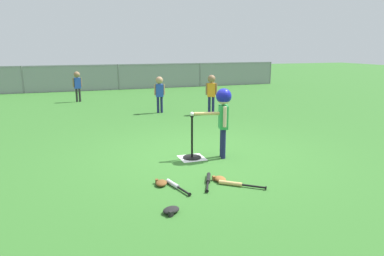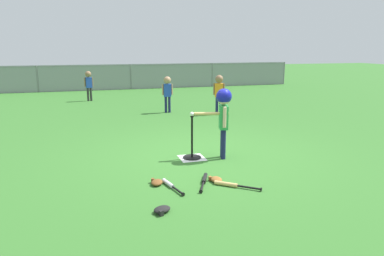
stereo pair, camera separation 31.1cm
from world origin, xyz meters
name	(u,v)px [view 1 (the left image)]	position (x,y,z in m)	size (l,w,h in m)	color
ground_plane	(201,155)	(0.00, 0.00, 0.00)	(60.00, 60.00, 0.00)	#336B28
home_plate	(192,158)	(-0.23, -0.13, 0.00)	(0.44, 0.44, 0.01)	white
batting_tee	(192,151)	(-0.23, -0.13, 0.13)	(0.32, 0.32, 0.76)	black
baseball_on_tee	(192,114)	(-0.23, -0.13, 0.80)	(0.07, 0.07, 0.07)	white
batter_child	(223,109)	(0.30, -0.27, 0.88)	(0.64, 0.34, 1.24)	#191E4C
fielder_near_left	(211,89)	(1.72, 3.69, 0.73)	(0.31, 0.23, 1.14)	#191E4C
fielder_near_right	(160,90)	(0.33, 4.36, 0.69)	(0.32, 0.21, 1.08)	#191E4C
fielder_deep_right	(77,82)	(-1.89, 7.43, 0.69)	(0.31, 0.21, 1.08)	#262626
spare_bat_silver	(175,185)	(-0.90, -1.31, 0.03)	(0.20, 0.59, 0.06)	silver
spare_bat_wood	(235,184)	(-0.07, -1.55, 0.03)	(0.56, 0.47, 0.06)	#DBB266
spare_bat_black	(208,180)	(-0.38, -1.27, 0.03)	(0.32, 0.62, 0.06)	black
glove_by_plate	(161,183)	(-1.06, -1.17, 0.04)	(0.22, 0.26, 0.07)	brown
glove_near_bats	(171,210)	(-1.17, -2.05, 0.04)	(0.27, 0.24, 0.07)	black
glove_tossed_aside	(220,179)	(-0.21, -1.31, 0.04)	(0.17, 0.22, 0.07)	brown
outfield_fence	(118,76)	(0.00, 10.68, 0.62)	(16.06, 0.06, 1.15)	slate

